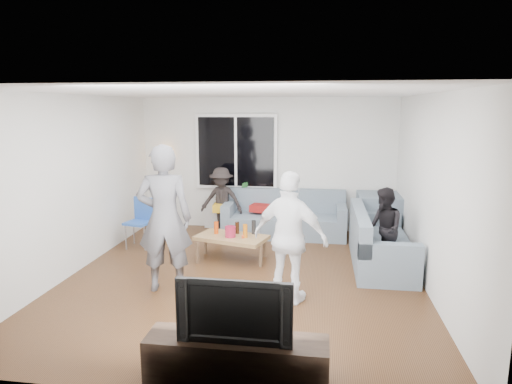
% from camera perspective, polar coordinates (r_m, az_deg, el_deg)
% --- Properties ---
extents(floor, '(5.00, 5.50, 0.04)m').
position_cam_1_polar(floor, '(6.62, -1.64, -10.95)').
color(floor, '#56351C').
rests_on(floor, ground).
extents(ceiling, '(5.00, 5.50, 0.04)m').
position_cam_1_polar(ceiling, '(6.16, -1.77, 12.54)').
color(ceiling, white).
rests_on(ceiling, ground).
extents(wall_back, '(5.00, 0.04, 2.60)m').
position_cam_1_polar(wall_back, '(8.96, 1.38, 3.50)').
color(wall_back, silver).
rests_on(wall_back, ground).
extents(wall_front, '(5.00, 0.04, 2.60)m').
position_cam_1_polar(wall_front, '(3.64, -9.37, -7.39)').
color(wall_front, silver).
rests_on(wall_front, ground).
extents(wall_left, '(0.04, 5.50, 2.60)m').
position_cam_1_polar(wall_left, '(7.13, -22.06, 0.87)').
color(wall_left, silver).
rests_on(wall_left, ground).
extents(wall_right, '(0.04, 5.50, 2.60)m').
position_cam_1_polar(wall_right, '(6.33, 21.39, -0.25)').
color(wall_right, silver).
rests_on(wall_right, ground).
extents(window_frame, '(1.62, 0.06, 1.47)m').
position_cam_1_polar(window_frame, '(8.95, -2.51, 5.10)').
color(window_frame, white).
rests_on(window_frame, wall_back).
extents(window_glass, '(1.50, 0.02, 1.35)m').
position_cam_1_polar(window_glass, '(8.91, -2.55, 5.07)').
color(window_glass, black).
rests_on(window_glass, window_frame).
extents(window_mullion, '(0.05, 0.03, 1.35)m').
position_cam_1_polar(window_mullion, '(8.90, -2.57, 5.06)').
color(window_mullion, white).
rests_on(window_mullion, window_frame).
extents(radiator, '(1.30, 0.12, 0.62)m').
position_cam_1_polar(radiator, '(9.12, -2.49, -2.71)').
color(radiator, silver).
rests_on(radiator, floor).
extents(potted_plant, '(0.21, 0.18, 0.35)m').
position_cam_1_polar(potted_plant, '(8.96, -1.58, 0.22)').
color(potted_plant, '#255E27').
rests_on(potted_plant, radiator).
extents(vase, '(0.18, 0.18, 0.16)m').
position_cam_1_polar(vase, '(9.03, -3.29, -0.31)').
color(vase, white).
rests_on(vase, radiator).
extents(sofa_back_section, '(2.30, 0.85, 0.85)m').
position_cam_1_polar(sofa_back_section, '(8.59, 3.61, -2.76)').
color(sofa_back_section, slate).
rests_on(sofa_back_section, floor).
extents(sofa_right_section, '(2.00, 0.85, 0.85)m').
position_cam_1_polar(sofa_right_section, '(7.27, 15.55, -5.65)').
color(sofa_right_section, slate).
rests_on(sofa_right_section, floor).
extents(sofa_corner, '(0.85, 0.85, 0.85)m').
position_cam_1_polar(sofa_corner, '(8.63, 15.45, -3.07)').
color(sofa_corner, slate).
rests_on(sofa_corner, floor).
extents(cushion_yellow, '(0.40, 0.35, 0.14)m').
position_cam_1_polar(cushion_yellow, '(8.72, -4.13, -1.99)').
color(cushion_yellow, gold).
rests_on(cushion_yellow, sofa_back_section).
extents(cushion_red, '(0.42, 0.37, 0.13)m').
position_cam_1_polar(cushion_red, '(8.68, 0.57, -2.03)').
color(cushion_red, maroon).
rests_on(cushion_red, sofa_back_section).
extents(coffee_table, '(1.22, 0.87, 0.40)m').
position_cam_1_polar(coffee_table, '(7.29, -3.07, -7.06)').
color(coffee_table, '#9D7D4C').
rests_on(coffee_table, floor).
extents(pitcher, '(0.17, 0.17, 0.17)m').
position_cam_1_polar(pitcher, '(7.16, -3.26, -5.02)').
color(pitcher, maroon).
rests_on(pitcher, coffee_table).
extents(side_chair, '(0.48, 0.48, 0.86)m').
position_cam_1_polar(side_chair, '(8.13, -14.59, -3.84)').
color(side_chair, '#2957B3').
rests_on(side_chair, floor).
extents(floor_lamp, '(0.32, 0.32, 1.56)m').
position_cam_1_polar(floor_lamp, '(9.41, -11.21, 0.44)').
color(floor_lamp, orange).
rests_on(floor_lamp, floor).
extents(player_left, '(0.79, 0.60, 1.96)m').
position_cam_1_polar(player_left, '(6.04, -11.47, -3.32)').
color(player_left, '#55545A').
rests_on(player_left, floor).
extents(player_right, '(1.05, 0.71, 1.66)m').
position_cam_1_polar(player_right, '(5.61, 4.33, -5.79)').
color(player_right, white).
rests_on(player_right, floor).
extents(spectator_right, '(0.59, 0.70, 1.25)m').
position_cam_1_polar(spectator_right, '(7.02, 15.82, -4.54)').
color(spectator_right, black).
rests_on(spectator_right, floor).
extents(spectator_back, '(0.87, 0.55, 1.28)m').
position_cam_1_polar(spectator_back, '(8.75, -4.36, -1.07)').
color(spectator_back, black).
rests_on(spectator_back, floor).
extents(tv_console, '(1.60, 0.40, 0.44)m').
position_cam_1_polar(tv_console, '(4.24, -2.47, -20.57)').
color(tv_console, '#37281B').
rests_on(tv_console, floor).
extents(television, '(0.99, 0.13, 0.57)m').
position_cam_1_polar(television, '(4.00, -2.53, -14.36)').
color(television, black).
rests_on(television, tv_console).
extents(bottle_d, '(0.07, 0.07, 0.21)m').
position_cam_1_polar(bottle_d, '(7.11, -1.37, -4.93)').
color(bottle_d, '#C66611').
rests_on(bottle_d, coffee_table).
extents(bottle_e, '(0.07, 0.07, 0.22)m').
position_cam_1_polar(bottle_e, '(7.30, -0.29, -4.46)').
color(bottle_e, black).
rests_on(bottle_e, coffee_table).
extents(bottle_a, '(0.07, 0.07, 0.20)m').
position_cam_1_polar(bottle_a, '(7.35, -5.04, -4.51)').
color(bottle_a, '#C9400B').
rests_on(bottle_a, coffee_table).
extents(bottle_c, '(0.07, 0.07, 0.19)m').
position_cam_1_polar(bottle_c, '(7.33, -2.39, -4.53)').
color(bottle_c, black).
rests_on(bottle_c, coffee_table).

